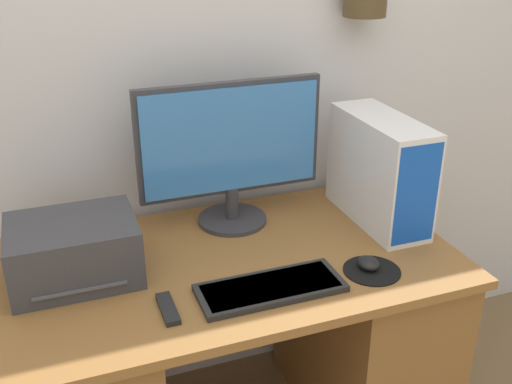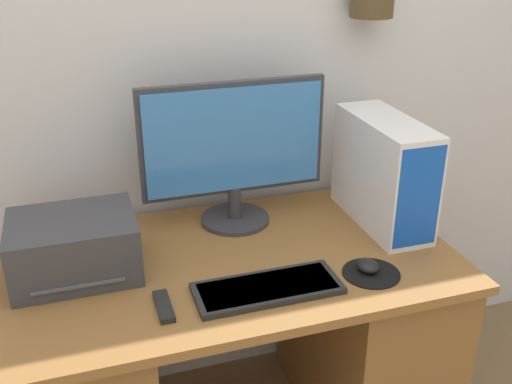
# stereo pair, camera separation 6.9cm
# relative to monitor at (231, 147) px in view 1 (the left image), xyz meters

# --- Properties ---
(wall_back) EXTENTS (6.40, 0.20, 2.70)m
(wall_back) POSITION_rel_monitor_xyz_m (-0.08, 0.20, 0.31)
(wall_back) COLOR silver
(wall_back) RESTS_ON ground_plane
(desk) EXTENTS (1.38, 0.78, 0.77)m
(desk) POSITION_rel_monitor_xyz_m (-0.08, -0.24, -0.64)
(desk) COLOR brown
(desk) RESTS_ON ground_plane
(monitor) EXTENTS (0.62, 0.24, 0.49)m
(monitor) POSITION_rel_monitor_xyz_m (0.00, 0.00, 0.00)
(monitor) COLOR #333338
(monitor) RESTS_ON desk
(keyboard) EXTENTS (0.42, 0.17, 0.02)m
(keyboard) POSITION_rel_monitor_xyz_m (-0.03, -0.45, -0.26)
(keyboard) COLOR black
(keyboard) RESTS_ON desk
(mousepad) EXTENTS (0.17, 0.17, 0.00)m
(mousepad) POSITION_rel_monitor_xyz_m (0.29, -0.46, -0.27)
(mousepad) COLOR black
(mousepad) RESTS_ON desk
(mouse) EXTENTS (0.06, 0.08, 0.03)m
(mouse) POSITION_rel_monitor_xyz_m (0.28, -0.44, -0.25)
(mouse) COLOR black
(mouse) RESTS_ON mousepad
(computer_tower) EXTENTS (0.17, 0.44, 0.37)m
(computer_tower) POSITION_rel_monitor_xyz_m (0.48, -0.16, -0.09)
(computer_tower) COLOR white
(computer_tower) RESTS_ON desk
(printer) EXTENTS (0.36, 0.29, 0.18)m
(printer) POSITION_rel_monitor_xyz_m (-0.54, -0.18, -0.18)
(printer) COLOR #38383D
(printer) RESTS_ON desk
(remote_control) EXTENTS (0.04, 0.14, 0.02)m
(remote_control) POSITION_rel_monitor_xyz_m (-0.33, -0.44, -0.26)
(remote_control) COLOR black
(remote_control) RESTS_ON desk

